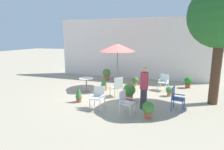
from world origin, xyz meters
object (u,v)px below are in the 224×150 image
at_px(potted_plant_1, 188,82).
at_px(standing_person, 144,87).
at_px(patio_chair_1, 125,101).
at_px(potted_plant_7, 79,94).
at_px(patio_chair_2, 164,81).
at_px(potted_plant_2, 148,109).
at_px(cafe_table_0, 86,82).
at_px(potted_plant_0, 135,81).
at_px(patio_chair_4, 117,86).
at_px(patio_umbrella_0, 117,48).
at_px(patio_chair_3, 176,97).
at_px(shade_tree, 223,15).
at_px(potted_plant_3, 104,83).
at_px(potted_plant_6, 107,74).
at_px(potted_plant_4, 169,91).
at_px(patio_chair_0, 98,96).
at_px(potted_plant_5, 129,91).

distance_m(potted_plant_1, standing_person, 4.39).
relative_size(patio_chair_1, potted_plant_7, 1.23).
relative_size(patio_chair_2, potted_plant_2, 1.41).
xyz_separation_m(cafe_table_0, potted_plant_1, (5.04, 2.55, -0.16)).
bearing_deg(standing_person, potted_plant_0, 107.09).
bearing_deg(patio_chair_4, patio_umbrella_0, 107.17).
bearing_deg(patio_chair_3, patio_chair_4, 162.15).
relative_size(shade_tree, potted_plant_3, 6.39).
xyz_separation_m(potted_plant_0, potted_plant_6, (-2.07, 0.73, 0.17)).
bearing_deg(cafe_table_0, patio_chair_2, 23.51).
height_order(patio_chair_1, potted_plant_4, patio_chair_1).
distance_m(patio_chair_0, potted_plant_0, 4.15).
xyz_separation_m(shade_tree, potted_plant_1, (-0.93, 2.37, -3.30)).
relative_size(potted_plant_4, potted_plant_7, 0.67).
relative_size(patio_chair_0, potted_plant_0, 1.83).
xyz_separation_m(patio_chair_0, patio_chair_3, (2.94, 0.80, 0.01)).
xyz_separation_m(potted_plant_4, potted_plant_5, (-1.67, -1.28, 0.18)).
xyz_separation_m(patio_umbrella_0, potted_plant_1, (3.77, 1.24, -1.87)).
bearing_deg(potted_plant_3, patio_chair_3, -25.04).
height_order(patio_umbrella_0, potted_plant_1, patio_umbrella_0).
xyz_separation_m(potted_plant_0, potted_plant_7, (-1.73, -3.67, 0.11)).
bearing_deg(potted_plant_3, patio_umbrella_0, 54.59).
xyz_separation_m(patio_chair_1, potted_plant_4, (1.47, 2.72, -0.22)).
distance_m(patio_chair_1, potted_plant_6, 5.59).
bearing_deg(shade_tree, patio_chair_1, -145.80).
bearing_deg(potted_plant_7, cafe_table_0, 104.26).
relative_size(potted_plant_2, potted_plant_3, 0.78).
bearing_deg(patio_chair_3, potted_plant_5, 165.74).
relative_size(patio_chair_3, standing_person, 0.54).
distance_m(potted_plant_0, potted_plant_2, 4.61).
distance_m(patio_umbrella_0, potted_plant_0, 2.28).
bearing_deg(potted_plant_2, shade_tree, 44.68).
bearing_deg(potted_plant_2, potted_plant_4, 78.29).
height_order(patio_chair_2, potted_plant_0, patio_chair_2).
relative_size(potted_plant_2, standing_person, 0.36).
height_order(potted_plant_6, potted_plant_7, potted_plant_6).
distance_m(patio_umbrella_0, potted_plant_5, 2.89).
distance_m(patio_chair_3, patio_chair_4, 2.79).
height_order(potted_plant_4, standing_person, standing_person).
relative_size(potted_plant_0, potted_plant_3, 0.63).
bearing_deg(standing_person, potted_plant_5, 135.19).
xyz_separation_m(patio_chair_4, potted_plant_7, (-1.38, -1.24, -0.16)).
xyz_separation_m(potted_plant_5, standing_person, (0.77, -0.76, 0.43)).
xyz_separation_m(potted_plant_2, potted_plant_3, (-2.77, 2.82, 0.05)).
distance_m(potted_plant_2, potted_plant_4, 2.95).
height_order(shade_tree, standing_person, shade_tree).
distance_m(patio_umbrella_0, patio_chair_2, 3.06).
relative_size(shade_tree, patio_umbrella_0, 1.98).
xyz_separation_m(patio_chair_0, standing_person, (1.72, 0.55, 0.35)).
relative_size(potted_plant_2, potted_plant_6, 0.80).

